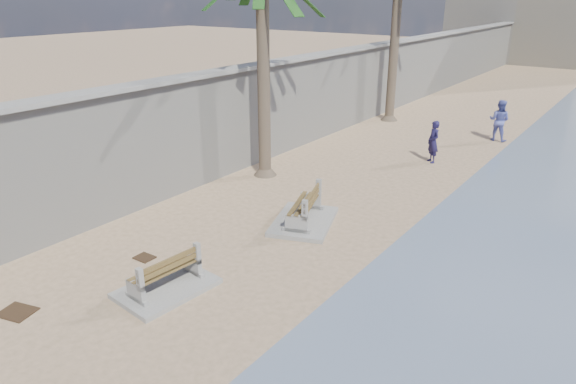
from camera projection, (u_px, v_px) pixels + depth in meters
The scene contains 8 objects.
seawall at pixel (366, 84), 25.33m from camera, with size 0.45×70.00×3.50m, color gray.
wall_cap at pixel (368, 46), 24.67m from camera, with size 0.80×70.00×0.12m, color gray.
bench_near at pixel (165, 276), 10.89m from camera, with size 1.53×2.11×0.84m.
bench_far at pixel (304, 210), 14.08m from camera, with size 2.21×2.63×0.94m.
person_a at pixel (434, 139), 19.03m from camera, with size 0.65×0.44×1.82m, color #1B163D.
person_b at pixel (499, 118), 21.84m from camera, with size 0.94×0.73×1.95m, color #5158A8.
debris_b at pixel (17, 312), 10.25m from camera, with size 0.67×0.54×0.03m, color #382616.
debris_d at pixel (144, 258), 12.36m from camera, with size 0.46×0.37×0.03m, color #382616.
Camera 1 is at (6.70, -2.92, 5.98)m, focal length 32.00 mm.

